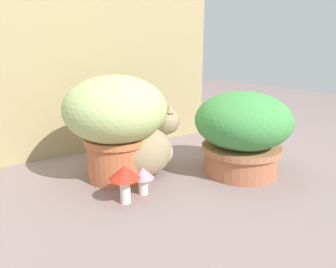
% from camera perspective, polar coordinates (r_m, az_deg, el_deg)
% --- Properties ---
extents(ground_plane, '(6.00, 6.00, 0.00)m').
position_cam_1_polar(ground_plane, '(1.18, -3.11, -10.19)').
color(ground_plane, gray).
extents(cardboard_backdrop, '(1.28, 0.03, 0.99)m').
position_cam_1_polar(cardboard_backdrop, '(1.59, -12.81, 14.55)').
color(cardboard_backdrop, tan).
rests_on(cardboard_backdrop, ground).
extents(grass_planter, '(0.40, 0.40, 0.42)m').
position_cam_1_polar(grass_planter, '(1.22, -9.63, 2.72)').
color(grass_planter, '#BF673E').
rests_on(grass_planter, ground).
extents(leafy_planter, '(0.40, 0.40, 0.35)m').
position_cam_1_polar(leafy_planter, '(1.31, 13.63, 0.64)').
color(leafy_planter, '#B16646').
rests_on(leafy_planter, ground).
extents(cat, '(0.38, 0.19, 0.32)m').
position_cam_1_polar(cat, '(1.25, -4.12, -2.67)').
color(cat, '#9C8A65').
rests_on(cat, ground).
extents(mushroom_ornament_pink, '(0.08, 0.08, 0.10)m').
position_cam_1_polar(mushroom_ornament_pink, '(1.12, -4.67, -7.76)').
color(mushroom_ornament_pink, silver).
rests_on(mushroom_ornament_pink, ground).
extents(mushroom_ornament_red, '(0.11, 0.11, 0.14)m').
position_cam_1_polar(mushroom_ornament_red, '(1.05, -8.05, -7.65)').
color(mushroom_ornament_red, silver).
rests_on(mushroom_ornament_red, ground).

